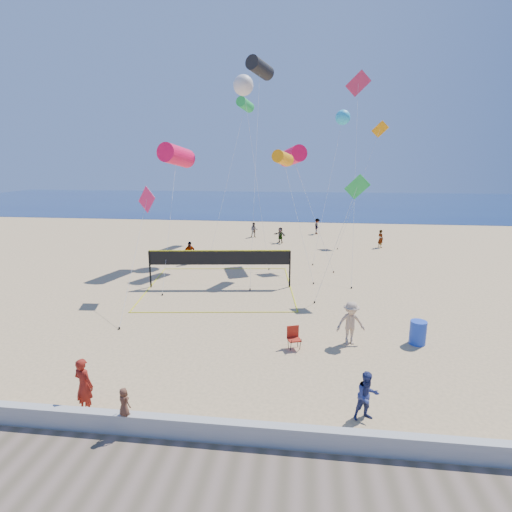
# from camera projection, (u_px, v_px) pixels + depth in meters

# --- Properties ---
(ground) EXTENTS (120.00, 120.00, 0.00)m
(ground) POSITION_uv_depth(u_px,v_px,m) (226.00, 380.00, 13.70)
(ground) COLOR tan
(ground) RESTS_ON ground
(ocean) EXTENTS (140.00, 50.00, 0.03)m
(ocean) POSITION_uv_depth(u_px,v_px,m) (292.00, 202.00, 73.57)
(ocean) COLOR navy
(ocean) RESTS_ON ground
(seawall) EXTENTS (32.00, 0.30, 0.60)m
(seawall) POSITION_uv_depth(u_px,v_px,m) (205.00, 429.00, 10.74)
(seawall) COLOR #B5B5B0
(seawall) RESTS_ON ground
(boardwalk) EXTENTS (32.00, 3.60, 0.03)m
(boardwalk) POSITION_uv_depth(u_px,v_px,m) (183.00, 499.00, 8.87)
(boardwalk) COLOR brown
(boardwalk) RESTS_ON ground
(woman) EXTENTS (0.73, 0.58, 1.74)m
(woman) POSITION_uv_depth(u_px,v_px,m) (84.00, 386.00, 11.79)
(woman) COLOR maroon
(woman) RESTS_ON ground
(toddler) EXTENTS (0.46, 0.40, 0.80)m
(toddler) POSITION_uv_depth(u_px,v_px,m) (124.00, 402.00, 10.78)
(toddler) COLOR brown
(toddler) RESTS_ON seawall
(bystander_a) EXTENTS (0.87, 0.77, 1.49)m
(bystander_a) POSITION_uv_depth(u_px,v_px,m) (367.00, 396.00, 11.49)
(bystander_a) COLOR navy
(bystander_a) RESTS_ON ground
(bystander_b) EXTENTS (1.29, 0.90, 1.82)m
(bystander_b) POSITION_uv_depth(u_px,v_px,m) (351.00, 323.00, 16.26)
(bystander_b) COLOR tan
(bystander_b) RESTS_ON ground
(far_person_0) EXTENTS (1.01, 0.96, 1.68)m
(far_person_0) POSITION_uv_depth(u_px,v_px,m) (190.00, 253.00, 29.04)
(far_person_0) COLOR gray
(far_person_0) RESTS_ON ground
(far_person_1) EXTENTS (1.35, 1.13, 1.45)m
(far_person_1) POSITION_uv_depth(u_px,v_px,m) (280.00, 235.00, 36.62)
(far_person_1) COLOR gray
(far_person_1) RESTS_ON ground
(far_person_2) EXTENTS (0.62, 0.69, 1.57)m
(far_person_2) POSITION_uv_depth(u_px,v_px,m) (381.00, 239.00, 34.61)
(far_person_2) COLOR gray
(far_person_2) RESTS_ON ground
(far_person_3) EXTENTS (0.78, 0.65, 1.47)m
(far_person_3) POSITION_uv_depth(u_px,v_px,m) (254.00, 230.00, 39.34)
(far_person_3) COLOR gray
(far_person_3) RESTS_ON ground
(far_person_4) EXTENTS (0.78, 1.13, 1.62)m
(far_person_4) POSITION_uv_depth(u_px,v_px,m) (317.00, 226.00, 41.15)
(far_person_4) COLOR gray
(far_person_4) RESTS_ON ground
(camp_chair) EXTENTS (0.62, 0.72, 1.01)m
(camp_chair) POSITION_uv_depth(u_px,v_px,m) (294.00, 336.00, 15.97)
(camp_chair) COLOR #A52112
(camp_chair) RESTS_ON ground
(trash_barrel) EXTENTS (0.79, 0.79, 0.99)m
(trash_barrel) POSITION_uv_depth(u_px,v_px,m) (418.00, 333.00, 16.35)
(trash_barrel) COLOR #1C40BB
(trash_barrel) RESTS_ON ground
(volleyball_net) EXTENTS (9.49, 9.36, 2.27)m
(volleyball_net) POSITION_uv_depth(u_px,v_px,m) (220.00, 262.00, 23.53)
(volleyball_net) COLOR black
(volleyball_net) RESTS_ON ground
(kite_0) EXTENTS (2.05, 8.61, 8.58)m
(kite_0) POSITION_uv_depth(u_px,v_px,m) (177.00, 156.00, 27.40)
(kite_0) COLOR #FF0E48
(kite_0) RESTS_ON ground
(kite_1) EXTENTS (1.90, 9.44, 14.38)m
(kite_1) POSITION_uv_depth(u_px,v_px,m) (260.00, 68.00, 27.94)
(kite_1) COLOR black
(kite_1) RESTS_ON ground
(kite_2) EXTENTS (2.85, 3.40, 8.05)m
(kite_2) POSITION_uv_depth(u_px,v_px,m) (283.00, 158.00, 25.22)
(kite_2) COLOR orange
(kite_2) RESTS_ON ground
(kite_3) EXTENTS (1.30, 5.49, 6.07)m
(kite_3) POSITION_uv_depth(u_px,v_px,m) (145.00, 206.00, 21.34)
(kite_3) COLOR #D21A5B
(kite_3) RESTS_ON ground
(kite_4) EXTENTS (2.77, 1.85, 6.70)m
(kite_4) POSITION_uv_depth(u_px,v_px,m) (355.00, 194.00, 21.09)
(kite_4) COLOR green
(kite_4) RESTS_ON ground
(kite_5) EXTENTS (1.83, 8.46, 13.68)m
(kite_5) POSITION_uv_depth(u_px,v_px,m) (358.00, 93.00, 28.27)
(kite_5) COLOR #BC274C
(kite_5) RESTS_ON ground
(kite_6) EXTENTS (3.28, 5.81, 13.63)m
(kite_6) POSITION_uv_depth(u_px,v_px,m) (243.00, 85.00, 29.82)
(kite_6) COLOR silver
(kite_6) RESTS_ON ground
(kite_7) EXTENTS (2.99, 7.76, 11.47)m
(kite_7) POSITION_uv_depth(u_px,v_px,m) (343.00, 118.00, 32.88)
(kite_7) COLOR #27B7E5
(kite_7) RESTS_ON ground
(kite_8) EXTENTS (2.67, 8.30, 13.04)m
(kite_8) POSITION_uv_depth(u_px,v_px,m) (245.00, 105.00, 36.65)
(kite_8) COLOR green
(kite_8) RESTS_ON ground
(kite_9) EXTENTS (4.36, 4.56, 10.87)m
(kite_9) POSITION_uv_depth(u_px,v_px,m) (377.00, 137.00, 35.46)
(kite_9) COLOR orange
(kite_9) RESTS_ON ground
(kite_10) EXTENTS (4.18, 4.47, 8.47)m
(kite_10) POSITION_uv_depth(u_px,v_px,m) (292.00, 156.00, 28.37)
(kite_10) COLOR #FF0E48
(kite_10) RESTS_ON ground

